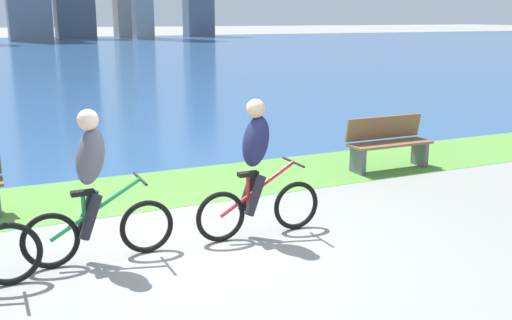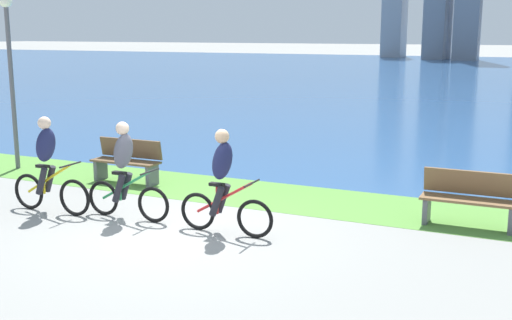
# 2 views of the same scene
# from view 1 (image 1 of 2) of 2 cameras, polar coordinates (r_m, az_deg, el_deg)

# --- Properties ---
(ground_plane) EXTENTS (300.00, 300.00, 0.00)m
(ground_plane) POSITION_cam_1_polar(r_m,az_deg,el_deg) (6.82, -4.55, -8.53)
(ground_plane) COLOR gray
(grass_strip_bayside) EXTENTS (120.00, 2.03, 0.01)m
(grass_strip_bayside) POSITION_cam_1_polar(r_m,az_deg,el_deg) (9.19, -10.36, -2.83)
(grass_strip_bayside) COLOR #59933D
(grass_strip_bayside) RESTS_ON ground
(bay_water_surface) EXTENTS (300.00, 72.23, 0.00)m
(bay_water_surface) POSITION_cam_1_polar(r_m,az_deg,el_deg) (45.81, -22.68, 9.28)
(bay_water_surface) COLOR #2D568C
(bay_water_surface) RESTS_ON ground
(cyclist_lead) EXTENTS (1.60, 0.52, 1.64)m
(cyclist_lead) POSITION_cam_1_polar(r_m,az_deg,el_deg) (6.98, 0.07, -0.81)
(cyclist_lead) COLOR black
(cyclist_lead) RESTS_ON ground
(cyclist_trailing) EXTENTS (1.62, 0.52, 1.64)m
(cyclist_trailing) POSITION_cam_1_polar(r_m,az_deg,el_deg) (6.47, -15.21, -2.45)
(cyclist_trailing) COLOR black
(cyclist_trailing) RESTS_ON ground
(bench_far_along_path) EXTENTS (1.50, 0.47, 0.90)m
(bench_far_along_path) POSITION_cam_1_polar(r_m,az_deg,el_deg) (10.47, 12.46, 1.59)
(bench_far_along_path) COLOR brown
(bench_far_along_path) RESTS_ON ground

